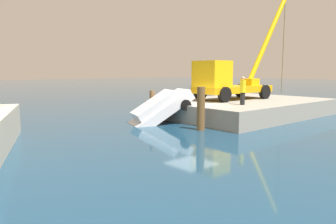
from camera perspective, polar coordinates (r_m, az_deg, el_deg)
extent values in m
plane|color=navy|center=(19.60, 4.15, -1.95)|extent=(200.00, 200.00, 0.00)
cube|color=gray|center=(23.48, 13.34, 0.76)|extent=(11.65, 7.87, 1.10)
cube|color=orange|center=(23.58, 11.40, 3.95)|extent=(6.19, 2.49, 0.45)
cube|color=yellow|center=(21.92, 7.71, 6.64)|extent=(1.80, 2.22, 1.73)
cylinder|color=black|center=(21.25, 9.93, 3.02)|extent=(1.01, 0.34, 1.00)
cylinder|color=black|center=(22.81, 5.74, 3.38)|extent=(1.01, 0.34, 1.00)
cylinder|color=black|center=(24.58, 16.63, 3.40)|extent=(1.01, 0.34, 1.00)
cylinder|color=black|center=(25.94, 12.59, 3.72)|extent=(1.01, 0.34, 1.00)
cylinder|color=#E5B20C|center=(26.72, 17.19, 12.43)|extent=(4.42, 0.56, 6.65)
cube|color=#E5B20C|center=(24.97, 14.18, 5.15)|extent=(1.00, 1.00, 0.50)
cylinder|color=#4C4C19|center=(28.37, 19.58, 10.84)|extent=(0.04, 0.04, 7.63)
cylinder|color=black|center=(19.96, 12.95, 2.29)|extent=(0.28, 0.28, 0.74)
cylinder|color=yellow|center=(19.91, 13.01, 4.41)|extent=(0.34, 0.34, 0.74)
sphere|color=tan|center=(19.89, 13.05, 5.78)|extent=(0.21, 0.21, 0.21)
cube|color=silver|center=(19.36, -2.29, -0.47)|extent=(4.72, 3.17, 2.98)
cube|color=silver|center=(19.27, -2.52, 1.23)|extent=(2.90, 2.37, 1.79)
cylinder|color=black|center=(18.28, -4.99, -4.53)|extent=(0.90, 0.49, 0.88)
cylinder|color=black|center=(20.06, -6.58, -3.48)|extent=(0.90, 0.49, 0.88)
cylinder|color=black|center=(19.02, 3.12, 1.23)|extent=(0.90, 0.49, 0.88)
cylinder|color=black|center=(20.73, 0.90, 1.75)|extent=(0.90, 0.49, 0.88)
cylinder|color=brown|center=(20.34, -2.80, 1.13)|extent=(0.31, 0.31, 1.92)
cylinder|color=brown|center=(17.21, 5.79, 0.59)|extent=(0.43, 0.43, 2.30)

